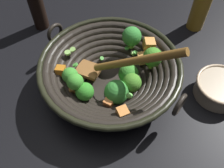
% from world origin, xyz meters
% --- Properties ---
extents(ground_plane, '(4.00, 4.00, 0.00)m').
position_xyz_m(ground_plane, '(0.00, 0.00, 0.00)').
color(ground_plane, black).
extents(wok, '(0.35, 0.35, 0.21)m').
position_xyz_m(wok, '(-0.00, -0.00, 0.06)').
color(wok, black).
rests_on(wok, ground).
extents(soy_sauce_bottle, '(0.05, 0.05, 0.21)m').
position_xyz_m(soy_sauce_bottle, '(0.24, 0.23, 0.08)').
color(soy_sauce_bottle, black).
rests_on(soy_sauce_bottle, ground).
extents(cooking_oil_bottle, '(0.05, 0.05, 0.24)m').
position_xyz_m(cooking_oil_bottle, '(0.25, -0.27, 0.10)').
color(cooking_oil_bottle, '#AD7F23').
rests_on(cooking_oil_bottle, ground).
extents(prep_bowl, '(0.13, 0.13, 0.05)m').
position_xyz_m(prep_bowl, '(-0.02, -0.28, 0.03)').
color(prep_bowl, tan).
rests_on(prep_bowl, ground).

